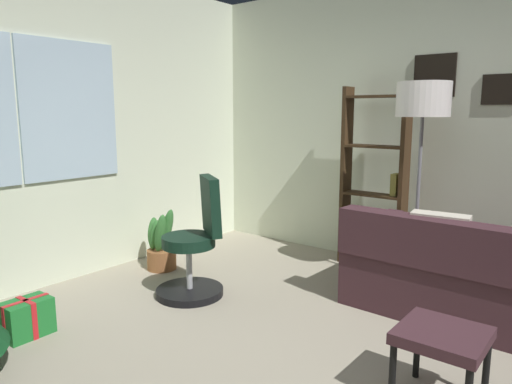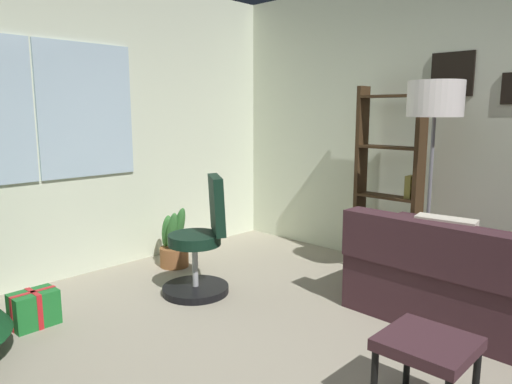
% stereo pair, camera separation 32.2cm
% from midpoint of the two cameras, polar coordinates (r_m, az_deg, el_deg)
% --- Properties ---
extents(wall_back_with_windows, '(4.62, 0.12, 2.78)m').
position_cam_midpoint_polar(wall_back_with_windows, '(4.56, -19.66, 7.59)').
color(wall_back_with_windows, silver).
rests_on(wall_back_with_windows, ground_plane).
extents(wall_right_with_frames, '(0.12, 5.39, 2.78)m').
position_cam_midpoint_polar(wall_right_with_frames, '(4.61, 27.35, 7.04)').
color(wall_right_with_frames, silver).
rests_on(wall_right_with_frames, ground_plane).
extents(footstool, '(0.42, 0.43, 0.41)m').
position_cam_midpoint_polar(footstool, '(2.66, 23.47, -17.16)').
color(footstool, '#3F242B').
rests_on(footstool, ground_plane).
extents(gift_box_green, '(0.32, 0.21, 0.26)m').
position_cam_midpoint_polar(gift_box_green, '(3.75, -23.03, -12.93)').
color(gift_box_green, '#1E722D').
rests_on(gift_box_green, ground_plane).
extents(office_chair, '(0.59, 0.58, 1.00)m').
position_cam_midpoint_polar(office_chair, '(3.98, -4.33, -6.81)').
color(office_chair, black).
rests_on(office_chair, ground_plane).
extents(bookshelf, '(0.18, 0.64, 1.76)m').
position_cam_midpoint_polar(bookshelf, '(4.68, 17.66, -0.01)').
color(bookshelf, '#382615').
rests_on(bookshelf, ground_plane).
extents(floor_lamp, '(0.43, 0.43, 1.76)m').
position_cam_midpoint_polar(floor_lamp, '(4.06, 23.00, 9.08)').
color(floor_lamp, slate).
rests_on(floor_lamp, ground_plane).
extents(potted_plant, '(0.28, 0.44, 0.63)m').
position_cam_midpoint_polar(potted_plant, '(4.71, -8.07, -6.28)').
color(potted_plant, brown).
rests_on(potted_plant, ground_plane).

